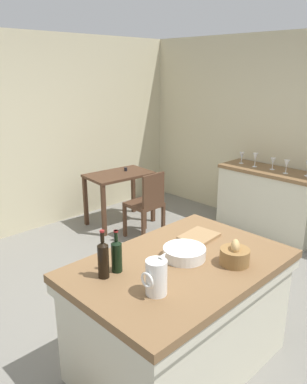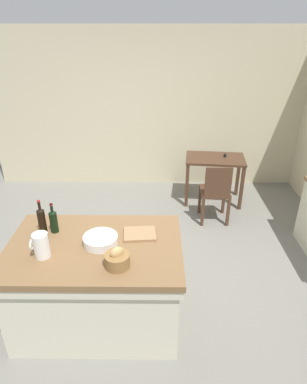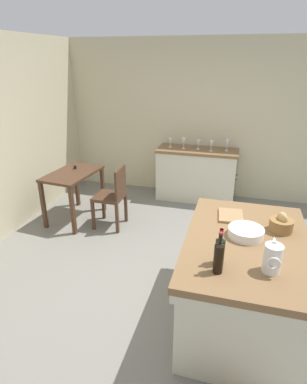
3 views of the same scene
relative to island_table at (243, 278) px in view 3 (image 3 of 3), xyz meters
name	(u,v)px [view 3 (image 3 of 3)]	position (x,y,z in m)	size (l,w,h in m)	color
ground_plane	(184,280)	(0.42, 0.59, -0.47)	(6.76, 6.76, 0.00)	slate
wall_right	(215,121)	(3.02, 0.59, 0.83)	(0.12, 5.20, 2.60)	beige
island_table	(243,278)	(0.00, 0.00, 0.00)	(1.54, 1.03, 0.86)	brown
side_cabinet	(196,174)	(2.68, 0.81, -0.02)	(0.52, 1.35, 0.88)	brown
writing_desk	(73,180)	(1.46, 2.45, 0.16)	(0.95, 0.65, 0.80)	#472D1E
wooden_chair	(113,195)	(1.38, 1.80, 0.02)	(0.40, 0.40, 0.90)	#472D1E
pitcher	(272,258)	(-0.40, -0.16, 0.51)	(0.17, 0.13, 0.26)	white
wash_bowl	(246,232)	(0.06, 0.02, 0.44)	(0.30, 0.30, 0.08)	white
bread_basket	(281,224)	(0.24, -0.28, 0.46)	(0.20, 0.20, 0.18)	olive
cutting_board	(231,216)	(0.40, 0.16, 0.41)	(0.29, 0.23, 0.02)	#99754C
wine_bottle_dark	(220,250)	(-0.40, 0.21, 0.52)	(0.07, 0.07, 0.29)	black
wine_bottle_amber	(219,256)	(-0.51, 0.21, 0.53)	(0.07, 0.07, 0.33)	black
wine_glass_far_left	(227,143)	(2.72, 0.34, 0.55)	(0.07, 0.07, 0.19)	white
wine_glass_left	(212,144)	(2.64, 0.58, 0.54)	(0.07, 0.07, 0.17)	white
wine_glass_middle	(198,143)	(2.70, 0.80, 0.52)	(0.07, 0.07, 0.16)	white
wine_glass_right	(184,141)	(2.66, 1.04, 0.55)	(0.07, 0.07, 0.19)	white
wine_glass_far_right	(170,141)	(2.70, 1.27, 0.53)	(0.07, 0.07, 0.16)	white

